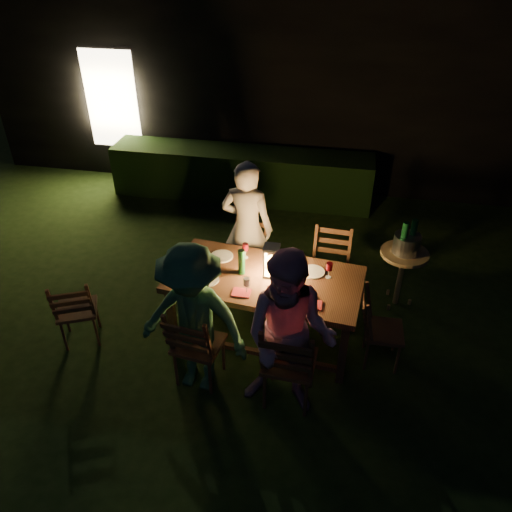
% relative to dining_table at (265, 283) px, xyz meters
% --- Properties ---
extents(garden_envelope, '(40.00, 40.00, 3.20)m').
position_rel_dining_table_xyz_m(garden_envelope, '(-0.48, 5.67, 0.84)').
color(garden_envelope, black).
rests_on(garden_envelope, ground).
extents(dining_table, '(2.05, 1.17, 0.82)m').
position_rel_dining_table_xyz_m(dining_table, '(0.00, 0.00, 0.00)').
color(dining_table, '#492918').
rests_on(dining_table, ground).
extents(chair_near_left, '(0.50, 0.53, 0.99)m').
position_rel_dining_table_xyz_m(chair_near_left, '(-0.52, -0.72, -0.44)').
color(chair_near_left, '#492918').
rests_on(chair_near_left, ground).
extents(chair_near_right, '(0.49, 0.53, 1.06)m').
position_rel_dining_table_xyz_m(chair_near_right, '(0.37, -0.81, -0.42)').
color(chair_near_right, '#492918').
rests_on(chair_near_right, ground).
extents(chair_far_left, '(0.47, 0.50, 0.92)m').
position_rel_dining_table_xyz_m(chair_far_left, '(-0.37, 0.81, -0.46)').
color(chair_far_left, '#492918').
rests_on(chair_far_left, ground).
extents(chair_far_right, '(0.46, 0.49, 0.98)m').
position_rel_dining_table_xyz_m(chair_far_right, '(0.62, 0.71, -0.44)').
color(chair_far_right, '#492918').
rests_on(chair_far_right, ground).
extents(chair_end, '(0.44, 0.41, 0.89)m').
position_rel_dining_table_xyz_m(chair_end, '(1.23, -0.12, -0.47)').
color(chair_end, '#492918').
rests_on(chair_end, ground).
extents(chair_spare, '(0.55, 0.56, 0.90)m').
position_rel_dining_table_xyz_m(chair_spare, '(-1.94, -0.43, -0.46)').
color(chair_spare, '#492918').
rests_on(chair_spare, ground).
extents(person_house_side, '(0.65, 0.46, 1.69)m').
position_rel_dining_table_xyz_m(person_house_side, '(-0.37, 0.86, 0.11)').
color(person_house_side, '#C2B0A5').
rests_on(person_house_side, ground).
extents(person_opp_right, '(0.89, 0.72, 1.70)m').
position_rel_dining_table_xyz_m(person_opp_right, '(0.37, -0.86, 0.11)').
color(person_opp_right, '#C889A7').
rests_on(person_opp_right, ground).
extents(person_opp_left, '(1.09, 0.69, 1.60)m').
position_rel_dining_table_xyz_m(person_opp_left, '(-0.53, -0.77, 0.07)').
color(person_opp_left, '#356B45').
rests_on(person_opp_left, ground).
extents(lantern, '(0.16, 0.16, 0.35)m').
position_rel_dining_table_xyz_m(lantern, '(0.05, 0.04, 0.24)').
color(lantern, white).
rests_on(lantern, dining_table).
extents(plate_far_left, '(0.25, 0.25, 0.01)m').
position_rel_dining_table_xyz_m(plate_far_left, '(-0.53, 0.27, 0.09)').
color(plate_far_left, white).
rests_on(plate_far_left, dining_table).
extents(plate_near_left, '(0.25, 0.25, 0.01)m').
position_rel_dining_table_xyz_m(plate_near_left, '(-0.57, -0.16, 0.09)').
color(plate_near_left, white).
rests_on(plate_near_left, dining_table).
extents(plate_far_right, '(0.25, 0.25, 0.01)m').
position_rel_dining_table_xyz_m(plate_far_right, '(0.47, 0.17, 0.09)').
color(plate_far_right, white).
rests_on(plate_far_right, dining_table).
extents(plate_near_right, '(0.25, 0.25, 0.01)m').
position_rel_dining_table_xyz_m(plate_near_right, '(0.43, -0.26, 0.09)').
color(plate_near_right, white).
rests_on(plate_near_right, dining_table).
extents(wineglass_a, '(0.06, 0.06, 0.18)m').
position_rel_dining_table_xyz_m(wineglass_a, '(-0.27, 0.31, 0.17)').
color(wineglass_a, '#59070F').
rests_on(wineglass_a, dining_table).
extents(wineglass_b, '(0.06, 0.06, 0.18)m').
position_rel_dining_table_xyz_m(wineglass_b, '(-0.73, -0.05, 0.17)').
color(wineglass_b, '#59070F').
rests_on(wineglass_b, dining_table).
extents(wineglass_c, '(0.06, 0.06, 0.18)m').
position_rel_dining_table_xyz_m(wineglass_c, '(0.27, -0.31, 0.17)').
color(wineglass_c, '#59070F').
rests_on(wineglass_c, dining_table).
extents(wineglass_d, '(0.06, 0.06, 0.18)m').
position_rel_dining_table_xyz_m(wineglass_d, '(0.63, 0.12, 0.17)').
color(wineglass_d, '#59070F').
rests_on(wineglass_d, dining_table).
extents(wineglass_e, '(0.06, 0.06, 0.18)m').
position_rel_dining_table_xyz_m(wineglass_e, '(-0.13, -0.29, 0.17)').
color(wineglass_e, silver).
rests_on(wineglass_e, dining_table).
extents(bottle_table, '(0.07, 0.07, 0.28)m').
position_rel_dining_table_xyz_m(bottle_table, '(-0.25, 0.02, 0.22)').
color(bottle_table, '#0F471E').
rests_on(bottle_table, dining_table).
extents(napkin_left, '(0.18, 0.14, 0.01)m').
position_rel_dining_table_xyz_m(napkin_left, '(-0.18, -0.30, 0.09)').
color(napkin_left, red).
rests_on(napkin_left, dining_table).
extents(napkin_right, '(0.18, 0.14, 0.01)m').
position_rel_dining_table_xyz_m(napkin_right, '(0.52, -0.35, 0.09)').
color(napkin_right, red).
rests_on(napkin_right, dining_table).
extents(phone, '(0.14, 0.07, 0.01)m').
position_rel_dining_table_xyz_m(phone, '(-0.65, -0.24, 0.08)').
color(phone, black).
rests_on(phone, dining_table).
extents(side_table, '(0.54, 0.54, 0.73)m').
position_rel_dining_table_xyz_m(side_table, '(1.45, 0.88, -0.09)').
color(side_table, olive).
rests_on(side_table, ground).
extents(ice_bucket, '(0.30, 0.30, 0.22)m').
position_rel_dining_table_xyz_m(ice_bucket, '(1.45, 0.88, 0.11)').
color(ice_bucket, '#A5A8AD').
rests_on(ice_bucket, side_table).
extents(bottle_bucket_a, '(0.07, 0.07, 0.32)m').
position_rel_dining_table_xyz_m(bottle_bucket_a, '(1.40, 0.84, 0.16)').
color(bottle_bucket_a, '#0F471E').
rests_on(bottle_bucket_a, side_table).
extents(bottle_bucket_b, '(0.07, 0.07, 0.32)m').
position_rel_dining_table_xyz_m(bottle_bucket_b, '(1.50, 0.92, 0.16)').
color(bottle_bucket_b, '#0F471E').
rests_on(bottle_bucket_b, side_table).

